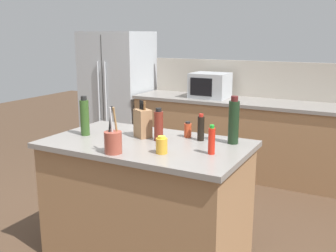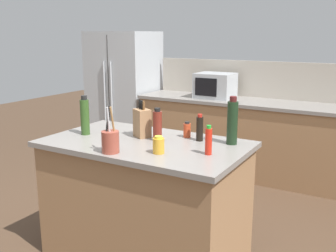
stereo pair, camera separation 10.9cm
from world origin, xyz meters
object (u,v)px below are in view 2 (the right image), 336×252
(refrigerator, at_px, (124,93))
(vinegar_bottle, at_px, (157,125))
(spice_jar_paprika, at_px, (187,130))
(soy_sauce_bottle, at_px, (200,128))
(knife_block, at_px, (142,123))
(wine_bottle, at_px, (232,122))
(microwave, at_px, (215,86))
(olive_oil_bottle, at_px, (85,116))
(hot_sauce_bottle, at_px, (209,141))
(honey_jar, at_px, (159,145))
(utensil_crock, at_px, (110,141))

(refrigerator, xyz_separation_m, vinegar_bottle, (1.90, -2.17, 0.17))
(spice_jar_paprika, xyz_separation_m, soy_sauce_bottle, (0.13, -0.04, 0.04))
(knife_block, relative_size, wine_bottle, 0.82)
(microwave, distance_m, olive_oil_bottle, 2.26)
(refrigerator, height_order, vinegar_bottle, refrigerator)
(wine_bottle, height_order, hot_sauce_bottle, wine_bottle)
(knife_block, height_order, honey_jar, knife_block)
(refrigerator, height_order, utensil_crock, refrigerator)
(refrigerator, xyz_separation_m, spice_jar_paprika, (2.05, -1.97, 0.11))
(hot_sauce_bottle, height_order, soy_sauce_bottle, soy_sauce_bottle)
(wine_bottle, distance_m, soy_sauce_bottle, 0.26)
(utensil_crock, distance_m, honey_jar, 0.33)
(knife_block, xyz_separation_m, soy_sauce_bottle, (0.44, 0.12, -0.02))
(wine_bottle, height_order, vinegar_bottle, wine_bottle)
(knife_block, bearing_deg, microwave, 128.12)
(knife_block, distance_m, wine_bottle, 0.70)
(refrigerator, relative_size, honey_jar, 14.65)
(utensil_crock, xyz_separation_m, spice_jar_paprika, (0.26, 0.63, -0.02))
(honey_jar, distance_m, hot_sauce_bottle, 0.34)
(utensil_crock, height_order, honey_jar, utensil_crock)
(knife_block, height_order, hot_sauce_bottle, knife_block)
(microwave, height_order, hot_sauce_bottle, microwave)
(spice_jar_paprika, bearing_deg, refrigerator, 136.14)
(wine_bottle, relative_size, vinegar_bottle, 1.41)
(wine_bottle, bearing_deg, refrigerator, 140.76)
(microwave, distance_m, vinegar_bottle, 2.16)
(utensil_crock, bearing_deg, microwave, 97.44)
(spice_jar_paprika, bearing_deg, hot_sauce_bottle, -44.94)
(refrigerator, xyz_separation_m, honey_jar, (2.08, -2.45, 0.11))
(honey_jar, xyz_separation_m, wine_bottle, (0.34, 0.47, 0.11))
(refrigerator, height_order, knife_block, refrigerator)
(utensil_crock, relative_size, honey_jar, 2.65)
(microwave, xyz_separation_m, honey_jar, (0.63, -2.40, -0.10))
(wine_bottle, xyz_separation_m, vinegar_bottle, (-0.53, -0.19, -0.05))
(spice_jar_paprika, distance_m, hot_sauce_bottle, 0.47)
(microwave, relative_size, vinegar_bottle, 1.84)
(refrigerator, relative_size, utensil_crock, 5.52)
(refrigerator, distance_m, utensil_crock, 3.16)
(utensil_crock, relative_size, olive_oil_bottle, 1.01)
(honey_jar, bearing_deg, refrigerator, 130.37)
(utensil_crock, bearing_deg, hot_sauce_bottle, 26.24)
(hot_sauce_bottle, bearing_deg, soy_sauce_bottle, 125.18)
(microwave, relative_size, soy_sauce_bottle, 2.24)
(olive_oil_bottle, bearing_deg, soy_sauce_bottle, 17.90)
(microwave, relative_size, honey_jar, 3.83)
(knife_block, relative_size, soy_sauce_bottle, 1.41)
(wine_bottle, distance_m, olive_oil_bottle, 1.17)
(utensil_crock, bearing_deg, vinegar_bottle, 75.47)
(soy_sauce_bottle, bearing_deg, microwave, 110.25)
(utensil_crock, height_order, spice_jar_paprika, utensil_crock)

